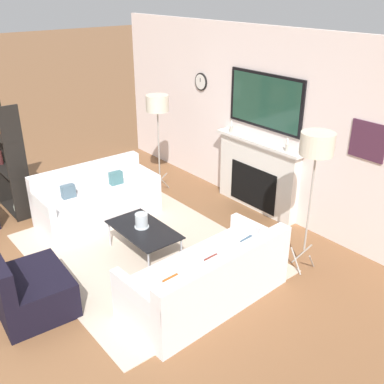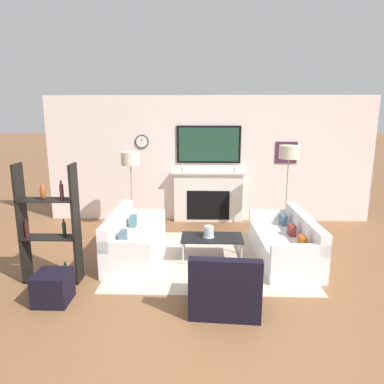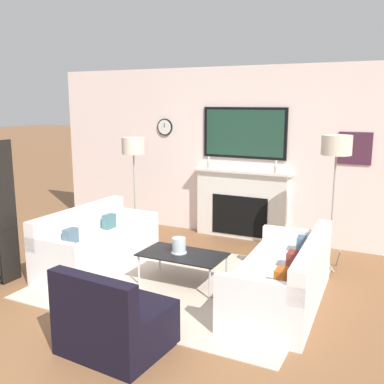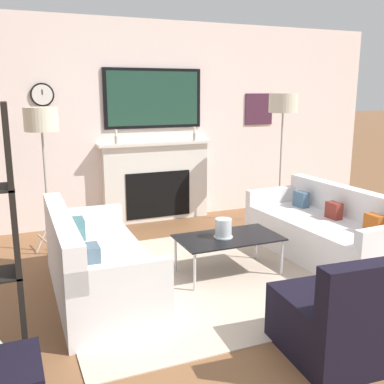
% 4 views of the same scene
% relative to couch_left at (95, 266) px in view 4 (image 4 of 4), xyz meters
% --- Properties ---
extents(fireplace_wall, '(7.01, 0.28, 2.70)m').
position_rel_couch_left_xyz_m(fireplace_wall, '(1.26, 2.18, 0.95)').
color(fireplace_wall, silver).
rests_on(fireplace_wall, ground_plane).
extents(area_rug, '(3.14, 2.52, 0.01)m').
position_rel_couch_left_xyz_m(area_rug, '(1.26, -0.00, -0.28)').
color(area_rug, beige).
rests_on(area_rug, ground_plane).
extents(couch_left, '(0.80, 1.76, 0.78)m').
position_rel_couch_left_xyz_m(couch_left, '(0.00, 0.00, 0.00)').
color(couch_left, white).
rests_on(couch_left, ground_plane).
extents(couch_right, '(0.93, 1.90, 0.74)m').
position_rel_couch_left_xyz_m(couch_right, '(2.52, 0.00, -0.01)').
color(couch_right, white).
rests_on(couch_right, ground_plane).
extents(armchair, '(0.90, 0.80, 0.78)m').
position_rel_couch_left_xyz_m(armchair, '(1.44, -1.58, -0.02)').
color(armchair, black).
rests_on(armchair, ground_plane).
extents(coffee_table, '(1.01, 0.57, 0.39)m').
position_rel_couch_left_xyz_m(coffee_table, '(1.31, -0.02, 0.08)').
color(coffee_table, black).
rests_on(coffee_table, ground_plane).
extents(hurricane_candle, '(0.19, 0.19, 0.19)m').
position_rel_couch_left_xyz_m(hurricane_candle, '(1.25, -0.01, 0.19)').
color(hurricane_candle, silver).
rests_on(hurricane_candle, coffee_table).
extents(floor_lamp_left, '(0.36, 0.36, 1.62)m').
position_rel_couch_left_xyz_m(floor_lamp_left, '(-0.26, 1.33, 1.18)').
color(floor_lamp_left, '#9E998E').
rests_on(floor_lamp_left, ground_plane).
extents(floor_lamp_right, '(0.38, 0.38, 1.76)m').
position_rel_couch_left_xyz_m(floor_lamp_right, '(2.79, 1.33, 1.31)').
color(floor_lamp_right, '#9E998E').
rests_on(floor_lamp_right, ground_plane).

